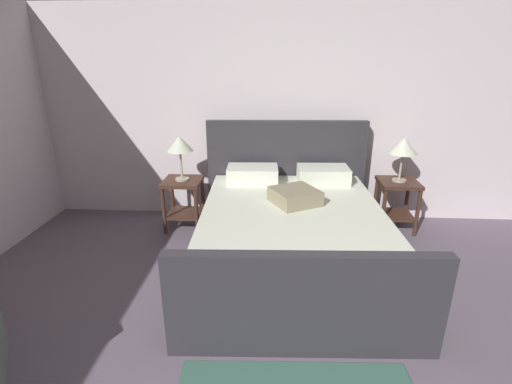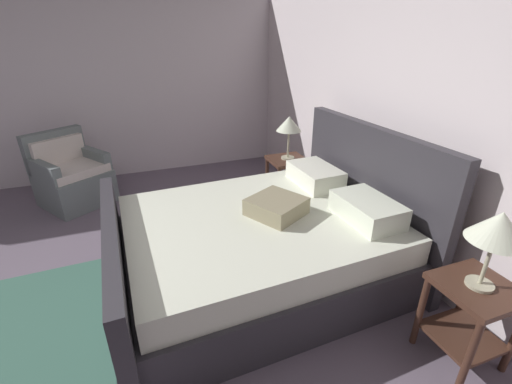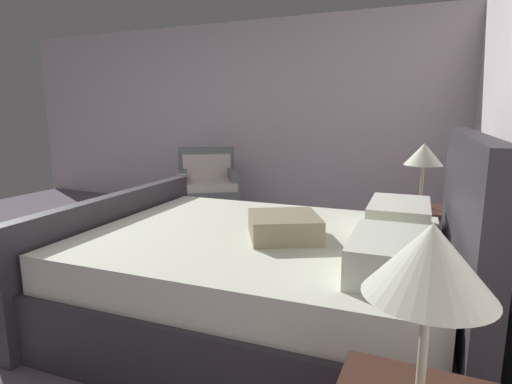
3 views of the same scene
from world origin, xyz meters
The scene contains 6 objects.
wall_back centered at (0.00, 3.36, 1.27)m, with size 6.48×0.12×2.54m, color white.
bed centered at (-0.16, 2.04, 0.35)m, with size 1.97×2.42×1.26m.
nightstand_right centered at (1.09, 2.95, 0.40)m, with size 0.44×0.44×0.60m.
table_lamp_right centered at (1.09, 2.95, 1.00)m, with size 0.32×0.32×0.51m.
nightstand_left centered at (-1.41, 2.84, 0.40)m, with size 0.44×0.44×0.60m.
table_lamp_left centered at (-1.41, 2.84, 1.01)m, with size 0.30×0.30×0.52m.
Camera 1 is at (-0.31, -1.24, 1.96)m, focal length 26.25 mm.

